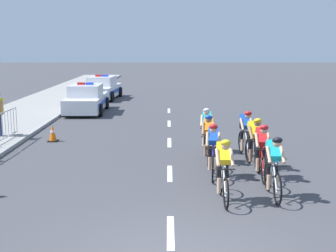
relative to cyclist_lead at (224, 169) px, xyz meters
The scene contains 16 objects.
sidewalk_slab 14.09m from the cyclist_lead, 127.96° to the left, with size 4.07×60.00×0.12m, color gray.
kerb_edge 12.98m from the cyclist_lead, 121.12° to the left, with size 0.16×60.00×0.13m, color #9E9E99.
lane_markings_centre 4.53m from the cyclist_lead, 105.75° to the left, with size 0.14×21.60×0.01m.
cyclist_lead is the anchor object (origin of this frame).
cyclist_second 1.23m from the cyclist_lead, 12.30° to the left, with size 0.42×1.72×1.56m.
cyclist_third 1.93m from the cyclist_lead, 91.26° to the left, with size 0.45×1.72×1.56m.
cyclist_fourth 2.20m from the cyclist_lead, 55.69° to the left, with size 0.43×1.72×1.56m.
cyclist_fifth 3.45m from the cyclist_lead, 90.64° to the left, with size 0.44×1.72×1.56m.
cyclist_sixth 3.11m from the cyclist_lead, 66.51° to the left, with size 0.45×1.72×1.56m.
cyclist_seventh 4.85m from the cyclist_lead, 89.68° to the left, with size 0.45×1.72×1.56m.
cyclist_eighth 4.38m from the cyclist_lead, 73.90° to the left, with size 0.44×1.72×1.56m.
police_car_nearest 14.76m from the cyclist_lead, 112.16° to the left, with size 2.05×4.43×1.59m.
police_car_second 20.39m from the cyclist_lead, 105.86° to the left, with size 2.29×4.54×1.59m.
crowd_barrier_rear 9.38m from the cyclist_lead, 139.60° to the left, with size 0.54×2.32×1.07m.
traffic_cone_near 8.56m from the cyclist_lead, 130.48° to the left, with size 0.36×0.36×0.64m.
spectator_closest 10.34m from the cyclist_lead, 137.91° to the left, with size 0.45×0.40×1.68m.
Camera 1 is at (-0.05, -6.99, 3.59)m, focal length 48.15 mm.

